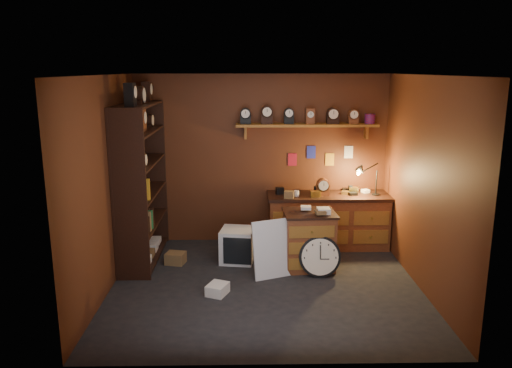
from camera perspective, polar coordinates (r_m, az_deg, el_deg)
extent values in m
plane|color=black|center=(6.68, 1.05, -11.48)|extent=(4.00, 4.00, 0.00)
cube|color=#562914|center=(8.01, 0.61, 2.80)|extent=(4.00, 0.02, 2.70)
cube|color=#562914|center=(4.51, 1.98, -5.37)|extent=(4.00, 0.02, 2.70)
cube|color=#562914|center=(6.48, -16.85, -0.21)|extent=(0.02, 3.60, 2.70)
cube|color=#562914|center=(6.63, 18.65, -0.05)|extent=(0.02, 3.60, 2.70)
cube|color=beige|center=(6.08, 1.16, 12.35)|extent=(4.00, 3.60, 0.02)
cube|color=#9C6222|center=(7.83, 5.82, 6.72)|extent=(2.20, 0.30, 0.04)
cube|color=#9C6222|center=(7.85, -1.20, 5.92)|extent=(0.04, 0.16, 0.20)
cube|color=#9C6222|center=(8.08, 12.47, 5.82)|extent=(0.04, 0.16, 0.20)
cylinder|color=#B21419|center=(7.99, 12.88, 7.28)|extent=(0.16, 0.16, 0.15)
cube|color=#A41428|center=(8.00, 1.69, 2.79)|extent=(0.14, 0.01, 0.20)
cube|color=navy|center=(8.00, 3.84, 3.64)|extent=(0.14, 0.01, 0.20)
cube|color=orange|center=(8.05, 5.96, 2.79)|extent=(0.14, 0.01, 0.20)
cube|color=silver|center=(8.07, 8.10, 3.62)|extent=(0.14, 0.01, 0.20)
cube|color=black|center=(7.44, -14.62, 0.02)|extent=(0.03, 1.60, 2.30)
cube|color=black|center=(6.66, -14.26, -1.49)|extent=(0.45, 0.03, 2.30)
cube|color=black|center=(8.14, -11.83, 1.27)|extent=(0.45, 0.03, 2.30)
cube|color=black|center=(7.71, -12.50, -7.96)|extent=(0.43, 1.54, 0.03)
cube|color=black|center=(7.55, -12.69, -4.41)|extent=(0.43, 1.54, 0.03)
cube|color=black|center=(7.43, -12.86, -1.10)|extent=(0.43, 1.54, 0.03)
cube|color=black|center=(7.34, -13.04, 2.31)|extent=(0.43, 1.54, 0.03)
cube|color=black|center=(7.27, -13.22, 5.80)|extent=(0.43, 1.54, 0.03)
cube|color=black|center=(7.23, -13.38, 8.78)|extent=(0.43, 1.54, 0.03)
cube|color=brown|center=(8.02, 8.20, -4.30)|extent=(1.86, 0.60, 0.80)
cube|color=black|center=(7.91, 8.30, -1.36)|extent=(1.92, 0.66, 0.05)
cube|color=#9C6222|center=(7.74, 8.56, -4.97)|extent=(1.78, 0.02, 0.52)
cylinder|color=black|center=(8.00, 13.51, -1.16)|extent=(0.12, 0.12, 0.02)
cylinder|color=black|center=(7.96, 13.59, 0.17)|extent=(0.02, 0.02, 0.38)
cylinder|color=black|center=(7.85, 12.89, 1.83)|extent=(0.27, 0.09, 0.14)
cone|color=black|center=(7.80, 11.93, 1.50)|extent=(0.18, 0.14, 0.18)
cube|color=brown|center=(7.14, 6.06, -6.48)|extent=(0.71, 0.60, 0.79)
cube|color=black|center=(7.02, 6.14, -3.32)|extent=(0.75, 0.64, 0.03)
cube|color=#9C6222|center=(6.88, 6.35, -7.28)|extent=(0.62, 0.05, 0.67)
cylinder|color=black|center=(6.91, 7.29, -8.24)|extent=(0.57, 0.18, 0.57)
cylinder|color=#FFECCB|center=(6.88, 7.34, -8.28)|extent=(0.50, 0.11, 0.49)
cube|color=black|center=(6.84, 7.37, -7.70)|extent=(0.01, 0.04, 0.18)
cube|color=black|center=(6.89, 7.86, -8.50)|extent=(0.13, 0.01, 0.01)
cube|color=silver|center=(6.96, 2.07, -10.44)|extent=(0.63, 0.38, 0.80)
cube|color=silver|center=(7.38, -2.13, -6.99)|extent=(0.54, 0.54, 0.49)
cube|color=black|center=(7.15, -2.16, -7.67)|extent=(0.40, 0.08, 0.39)
cube|color=brown|center=(7.43, -9.18, -8.36)|extent=(0.31, 0.28, 0.16)
cube|color=white|center=(6.43, -4.42, -11.90)|extent=(0.31, 0.34, 0.14)
cube|color=brown|center=(7.57, -1.02, -7.65)|extent=(0.33, 0.31, 0.20)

